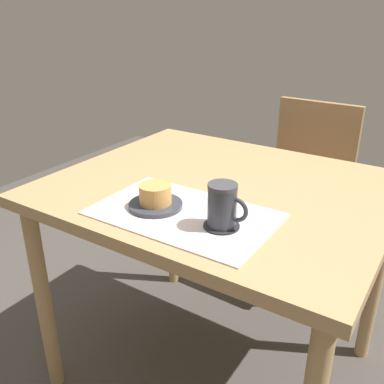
{
  "coord_description": "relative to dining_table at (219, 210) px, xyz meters",
  "views": [
    {
      "loc": [
        0.58,
        -1.06,
        1.26
      ],
      "look_at": [
        0.02,
        -0.19,
        0.8
      ],
      "focal_mm": 40.0,
      "sensor_mm": 36.0,
      "label": 1
    }
  ],
  "objects": [
    {
      "name": "placemat",
      "position": [
        0.02,
        -0.23,
        0.09
      ],
      "size": [
        0.47,
        0.3,
        0.0
      ],
      "primitive_type": "cube",
      "color": "silver",
      "rests_on": "dining_table"
    },
    {
      "name": "pastry_plate",
      "position": [
        -0.06,
        -0.24,
        0.1
      ],
      "size": [
        0.15,
        0.15,
        0.01
      ],
      "primitive_type": "cylinder",
      "color": "#333842",
      "rests_on": "placemat"
    },
    {
      "name": "pastry",
      "position": [
        -0.06,
        -0.24,
        0.13
      ],
      "size": [
        0.09,
        0.09,
        0.05
      ],
      "primitive_type": "cylinder",
      "color": "tan",
      "rests_on": "pastry_plate"
    },
    {
      "name": "ground_plane",
      "position": [
        0.0,
        0.0,
        -0.67
      ],
      "size": [
        4.4,
        4.4,
        0.02
      ],
      "primitive_type": "cube",
      "color": "#47423D"
    },
    {
      "name": "coffee_mug",
      "position": [
        0.14,
        -0.24,
        0.15
      ],
      "size": [
        0.11,
        0.07,
        0.11
      ],
      "color": "#2D333D",
      "rests_on": "coffee_coaster"
    },
    {
      "name": "dining_table",
      "position": [
        0.0,
        0.0,
        0.0
      ],
      "size": [
        1.0,
        0.85,
        0.75
      ],
      "color": "tan",
      "rests_on": "ground_plane"
    },
    {
      "name": "wooden_chair",
      "position": [
        0.02,
        0.77,
        -0.18
      ],
      "size": [
        0.43,
        0.43,
        0.84
      ],
      "rotation": [
        0.0,
        0.0,
        3.11
      ],
      "color": "#997047",
      "rests_on": "ground_plane"
    },
    {
      "name": "coffee_coaster",
      "position": [
        0.14,
        -0.24,
        0.1
      ],
      "size": [
        0.09,
        0.09,
        0.0
      ],
      "primitive_type": "cylinder",
      "color": "#232328",
      "rests_on": "placemat"
    }
  ]
}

